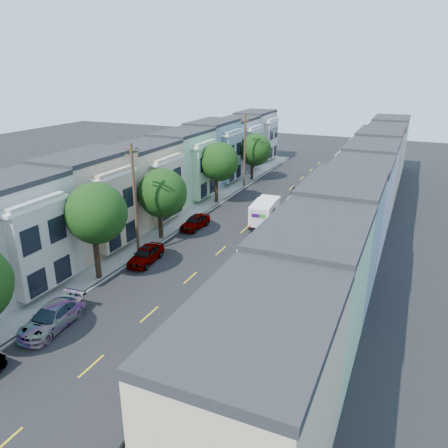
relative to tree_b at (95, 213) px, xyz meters
name	(u,v)px	position (x,y,z in m)	size (l,w,h in m)	color
ground	(190,278)	(6.30, 3.12, -5.61)	(160.00, 160.00, 0.00)	black
road_slab	(254,221)	(6.30, 18.12, -5.60)	(12.00, 70.00, 0.02)	black
curb_left	(205,213)	(0.25, 18.12, -5.54)	(0.30, 70.00, 0.15)	gray
curb_right	(309,228)	(12.35, 18.12, -5.54)	(0.30, 70.00, 0.15)	gray
sidewalk_left	(195,212)	(-1.05, 18.12, -5.54)	(2.60, 70.00, 0.15)	gray
sidewalk_right	(321,230)	(13.65, 18.12, -5.54)	(2.60, 70.00, 0.15)	gray
centerline	(254,221)	(6.30, 18.12, -5.61)	(0.12, 70.00, 0.01)	gold
townhouse_row_left	(167,208)	(-4.85, 18.12, -5.61)	(5.00, 70.00, 8.50)	#B4B0C0
townhouse_row_right	(359,236)	(17.45, 18.12, -5.61)	(5.00, 70.00, 8.50)	#B4B0C0
tree_b	(95,213)	(0.00, 0.00, 0.00)	(4.70, 4.70, 7.99)	black
tree_c	(162,193)	(0.00, 9.44, -0.90)	(4.70, 4.70, 7.08)	black
tree_d	(218,162)	(0.00, 22.46, -0.39)	(4.70, 4.70, 7.60)	black
tree_e	(254,150)	(0.00, 35.05, -1.07)	(4.70, 4.70, 6.91)	black
tree_far_r	(344,164)	(13.20, 33.21, -1.65)	(3.10, 3.10, 5.56)	black
utility_pole_near	(135,201)	(0.00, 5.12, -0.46)	(1.60, 0.26, 10.00)	#42301E
utility_pole_far	(245,150)	(0.00, 31.12, -0.46)	(1.60, 0.26, 10.00)	#42301E
fedex_truck	(265,211)	(7.73, 17.39, -4.10)	(2.17, 5.63, 2.70)	white
lead_sedan	(298,195)	(8.73, 27.42, -4.88)	(1.56, 4.42, 1.47)	black
parked_left_b	(52,317)	(1.40, -6.74, -4.86)	(2.10, 5.00, 1.50)	black
parked_left_c	(146,255)	(1.40, 4.18, -4.87)	(1.75, 4.56, 1.48)	#B2B2B2
parked_left_d	(195,222)	(1.40, 13.45, -4.90)	(1.67, 4.36, 1.41)	#351103
parked_right_a	(196,342)	(11.20, -5.36, -4.88)	(1.74, 4.54, 1.47)	#454C50
parked_right_b	(231,302)	(11.20, -0.12, -4.96)	(1.39, 3.94, 1.31)	silver
parked_right_c	(308,209)	(11.20, 22.38, -4.88)	(1.72, 4.50, 1.46)	black
parked_right_d	(321,195)	(11.20, 29.32, -5.00)	(1.45, 3.79, 1.23)	black
motorcycle	(137,433)	(11.72, -12.24, -5.15)	(0.30, 2.20, 0.87)	black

